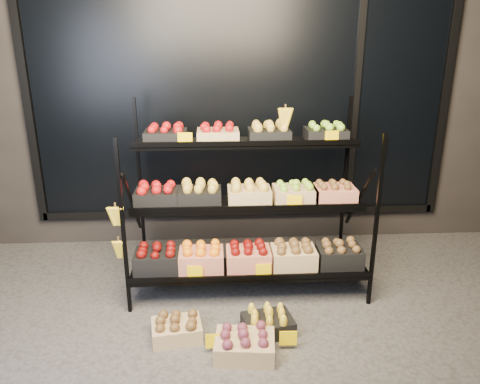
{
  "coord_description": "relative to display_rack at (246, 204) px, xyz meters",
  "views": [
    {
      "loc": [
        -0.3,
        -3.28,
        2.25
      ],
      "look_at": [
        -0.07,
        0.55,
        0.92
      ],
      "focal_mm": 35.0,
      "sensor_mm": 36.0,
      "label": 1
    }
  ],
  "objects": [
    {
      "name": "floor_crate_left",
      "position": [
        -0.59,
        -0.81,
        -0.7
      ],
      "size": [
        0.41,
        0.33,
        0.19
      ],
      "rotation": [
        0.0,
        0.0,
        0.15
      ],
      "color": "tan",
      "rests_on": "ground"
    },
    {
      "name": "tag_floor_b",
      "position": [
        0.24,
        -1.0,
        -0.73
      ],
      "size": [
        0.13,
        0.01,
        0.12
      ],
      "primitive_type": "cube",
      "color": "#FFCF00",
      "rests_on": "ground"
    },
    {
      "name": "floor_crate_midleft",
      "position": [
        0.12,
        -0.78,
        -0.7
      ],
      "size": [
        0.43,
        0.35,
        0.19
      ],
      "rotation": [
        0.0,
        0.0,
        0.2
      ],
      "color": "black",
      "rests_on": "ground"
    },
    {
      "name": "building",
      "position": [
        0.02,
        1.99,
        0.96
      ],
      "size": [
        6.0,
        2.08,
        3.5
      ],
      "color": "#2D2826",
      "rests_on": "ground"
    },
    {
      "name": "ground",
      "position": [
        0.02,
        -0.6,
        -0.79
      ],
      "size": [
        24.0,
        24.0,
        0.0
      ],
      "primitive_type": "plane",
      "color": "#514F4C",
      "rests_on": "ground"
    },
    {
      "name": "display_rack",
      "position": [
        0.0,
        0.0,
        0.0
      ],
      "size": [
        2.18,
        1.02,
        1.72
      ],
      "color": "black",
      "rests_on": "ground"
    },
    {
      "name": "tag_floor_a",
      "position": [
        -0.3,
        -1.0,
        -0.73
      ],
      "size": [
        0.13,
        0.01,
        0.12
      ],
      "primitive_type": "cube",
      "color": "#FFCF00",
      "rests_on": "ground"
    },
    {
      "name": "floor_crate_midright",
      "position": [
        -0.08,
        -1.04,
        -0.69
      ],
      "size": [
        0.46,
        0.36,
        0.21
      ],
      "rotation": [
        0.0,
        0.0,
        -0.11
      ],
      "color": "tan",
      "rests_on": "ground"
    }
  ]
}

